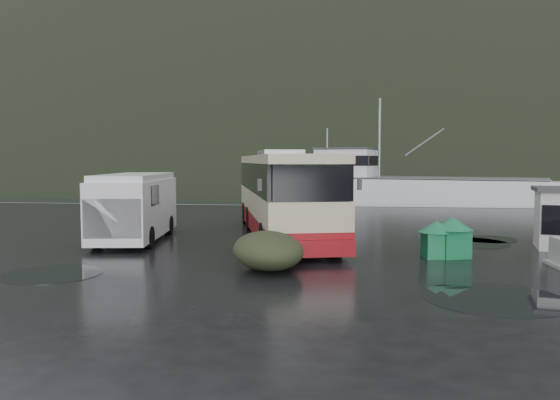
# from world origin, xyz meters

# --- Properties ---
(ground) EXTENTS (160.00, 160.00, 0.00)m
(ground) POSITION_xyz_m (0.00, 0.00, 0.00)
(ground) COLOR black
(ground) RESTS_ON ground
(harbor_water) EXTENTS (300.00, 180.00, 0.02)m
(harbor_water) POSITION_xyz_m (0.00, 110.00, 0.00)
(harbor_water) COLOR black
(harbor_water) RESTS_ON ground
(quay_edge) EXTENTS (160.00, 0.60, 1.50)m
(quay_edge) POSITION_xyz_m (0.00, 20.00, 0.00)
(quay_edge) COLOR #999993
(quay_edge) RESTS_ON ground
(headland) EXTENTS (780.00, 540.00, 570.00)m
(headland) POSITION_xyz_m (10.00, 250.00, 0.00)
(headland) COLOR black
(headland) RESTS_ON ground
(coach_bus) EXTENTS (6.78, 14.00, 3.85)m
(coach_bus) POSITION_xyz_m (-0.71, 4.03, 0.00)
(coach_bus) COLOR #BFB390
(coach_bus) RESTS_ON ground
(white_van) EXTENTS (3.24, 7.00, 2.82)m
(white_van) POSITION_xyz_m (-6.66, 1.77, 0.00)
(white_van) COLOR silver
(white_van) RESTS_ON ground
(waste_bin_left) EXTENTS (1.06, 1.06, 1.28)m
(waste_bin_left) POSITION_xyz_m (5.23, -0.76, 0.00)
(waste_bin_left) COLOR #136B3B
(waste_bin_left) RESTS_ON ground
(waste_bin_right) EXTENTS (1.30, 1.30, 1.41)m
(waste_bin_right) POSITION_xyz_m (5.76, -0.62, 0.00)
(waste_bin_right) COLOR #136B3B
(waste_bin_right) RESTS_ON ground
(dome_tent) EXTENTS (3.09, 3.57, 1.17)m
(dome_tent) POSITION_xyz_m (-0.25, -3.50, 0.00)
(dome_tent) COLOR #2D341F
(dome_tent) RESTS_ON ground
(fishing_trawler) EXTENTS (26.03, 12.81, 10.20)m
(fishing_trawler) POSITION_xyz_m (7.56, 28.55, 0.00)
(fishing_trawler) COLOR silver
(fishing_trawler) RESTS_ON ground
(puddles) EXTENTS (17.19, 13.40, 0.01)m
(puddles) POSITION_xyz_m (3.71, -1.68, 0.01)
(puddles) COLOR black
(puddles) RESTS_ON ground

